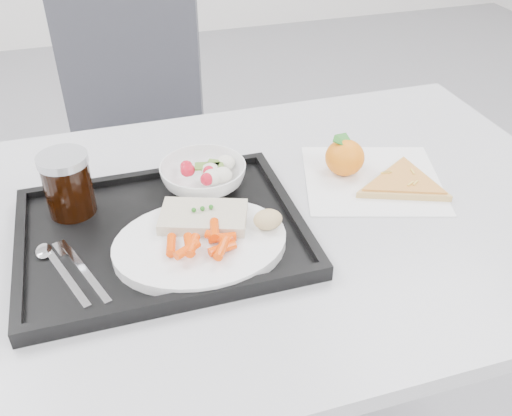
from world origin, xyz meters
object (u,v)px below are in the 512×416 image
object	(u,v)px
dinner_plate	(200,244)
table	(258,242)
cola_glass	(68,183)
tray	(162,234)
pizza_slice	(404,183)
salad_bowl	(203,176)
tangerine	(345,157)
chair	(140,134)

from	to	relation	value
dinner_plate	table	bearing A→B (deg)	35.19
dinner_plate	cola_glass	xyz separation A→B (m)	(-0.18, 0.16, 0.05)
table	tray	world-z (taller)	tray
tray	table	bearing A→B (deg)	7.30
tray	pizza_slice	xyz separation A→B (m)	(0.45, 0.02, 0.00)
tray	salad_bowl	xyz separation A→B (m)	(0.09, 0.10, 0.03)
tray	pizza_slice	size ratio (longest dim) A/B	2.06
table	tangerine	xyz separation A→B (m)	(0.19, 0.07, 0.10)
salad_bowl	tray	bearing A→B (deg)	-131.98
chair	pizza_slice	bearing A→B (deg)	-61.93
table	tangerine	world-z (taller)	tangerine
tray	cola_glass	world-z (taller)	cola_glass
salad_bowl	tangerine	world-z (taller)	tangerine
tray	cola_glass	xyz separation A→B (m)	(-0.13, 0.10, 0.06)
chair	cola_glass	size ratio (longest dim) A/B	8.61
chair	cola_glass	distance (m)	0.76
cola_glass	tangerine	bearing A→B (deg)	-0.21
tray	salad_bowl	size ratio (longest dim) A/B	2.96
tray	cola_glass	size ratio (longest dim) A/B	4.17
table	tray	bearing A→B (deg)	-172.70
dinner_plate	cola_glass	size ratio (longest dim) A/B	2.50
cola_glass	dinner_plate	bearing A→B (deg)	-41.17
tray	dinner_plate	xyz separation A→B (m)	(0.05, -0.06, 0.02)
chair	pizza_slice	distance (m)	0.89
chair	tray	world-z (taller)	chair
table	salad_bowl	size ratio (longest dim) A/B	7.89
cola_glass	tangerine	world-z (taller)	cola_glass
tray	dinner_plate	size ratio (longest dim) A/B	1.67
table	pizza_slice	world-z (taller)	pizza_slice
pizza_slice	tangerine	bearing A→B (deg)	137.30
dinner_plate	cola_glass	distance (m)	0.25
table	chair	distance (m)	0.78
dinner_plate	chair	bearing A→B (deg)	90.46
chair	dinner_plate	world-z (taller)	chair
dinner_plate	salad_bowl	bearing A→B (deg)	75.48
tray	tangerine	size ratio (longest dim) A/B	4.69
salad_bowl	cola_glass	world-z (taller)	cola_glass
cola_glass	table	bearing A→B (deg)	-14.14
table	tray	distance (m)	0.19
chair	dinner_plate	xyz separation A→B (m)	(0.01, -0.84, 0.24)
table	dinner_plate	xyz separation A→B (m)	(-0.12, -0.08, 0.09)
table	dinner_plate	distance (m)	0.17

